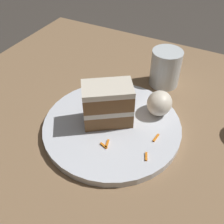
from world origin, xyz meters
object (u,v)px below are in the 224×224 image
object	(u,v)px
cake_slice	(108,104)
orange_garnish	(115,91)
plate	(112,126)
cream_dollop	(159,103)
drinking_glass	(165,70)

from	to	relation	value
cake_slice	orange_garnish	distance (m)	0.10
plate	orange_garnish	xyz separation A→B (m)	(0.10, 0.04, 0.01)
cream_dollop	orange_garnish	bearing A→B (deg)	80.69
plate	cream_dollop	xyz separation A→B (m)	(0.08, -0.07, 0.03)
cream_dollop	cake_slice	bearing A→B (deg)	130.50
plate	cake_slice	size ratio (longest dim) A/B	2.52
cream_dollop	plate	bearing A→B (deg)	136.20
plate	drinking_glass	world-z (taller)	drinking_glass
cake_slice	drinking_glass	distance (m)	0.21
cake_slice	drinking_glass	xyz separation A→B (m)	(0.20, -0.05, -0.02)
cream_dollop	orange_garnish	distance (m)	0.12
cream_dollop	drinking_glass	distance (m)	0.13
orange_garnish	drinking_glass	world-z (taller)	drinking_glass
cream_dollop	drinking_glass	world-z (taller)	drinking_glass
plate	drinking_glass	distance (m)	0.21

